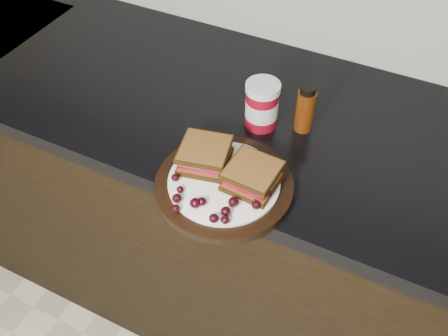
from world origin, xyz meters
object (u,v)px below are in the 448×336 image
Objects in this scene: sandwich_left at (205,155)px; condiment_jar at (262,105)px; plate at (224,185)px; oil_bottle at (305,108)px.

condiment_jar reaches higher than sandwich_left.
oil_bottle is at bearing 71.91° from plate.
oil_bottle reaches higher than condiment_jar.
plate is 0.07m from sandwich_left.
sandwich_left is at bearing -122.10° from oil_bottle.
sandwich_left is 0.19m from condiment_jar.
plate is 0.22m from condiment_jar.
oil_bottle reaches higher than sandwich_left.
condiment_jar is (0.05, 0.19, 0.01)m from sandwich_left.
sandwich_left reaches higher than plate.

